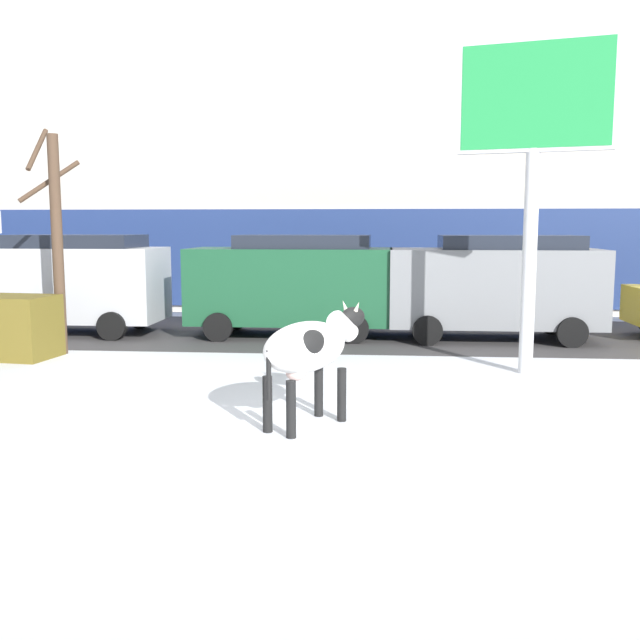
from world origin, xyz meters
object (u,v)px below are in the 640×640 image
at_px(bare_tree_left_lot, 56,238).
at_px(billboard, 535,117).
at_px(car_silver_van, 65,281).
at_px(pedestrian_by_cars, 571,287).
at_px(cow_holstein, 309,348).
at_px(car_darkgreen_van, 292,282).
at_px(car_grey_van, 495,284).
at_px(dumpster, 9,327).
at_px(pedestrian_far_left, 562,287).

bearing_deg(bare_tree_left_lot, billboard, -7.44).
distance_m(car_silver_van, pedestrian_by_cars, 13.11).
xyz_separation_m(cow_holstein, car_silver_van, (-6.55, 7.41, 0.24)).
relative_size(cow_holstein, pedestrian_by_cars, 1.04).
distance_m(car_darkgreen_van, pedestrian_by_cars, 8.09).
relative_size(car_silver_van, bare_tree_left_lot, 1.04).
bearing_deg(pedestrian_by_cars, car_grey_van, -124.47).
bearing_deg(cow_holstein, dumpster, 145.91).
xyz_separation_m(cow_holstein, bare_tree_left_lot, (-5.48, 4.77, 1.30)).
distance_m(cow_holstein, car_silver_van, 9.89).
bearing_deg(pedestrian_far_left, bare_tree_left_lot, -150.35).
relative_size(billboard, dumpster, 3.27).
xyz_separation_m(billboard, car_silver_van, (-9.92, 3.79, -3.07)).
relative_size(cow_holstein, car_grey_van, 0.39).
distance_m(pedestrian_far_left, dumpster, 13.88).
distance_m(cow_holstein, dumpster, 7.55).
bearing_deg(car_darkgreen_van, car_grey_van, -1.40).
relative_size(billboard, pedestrian_far_left, 3.21).
height_order(car_grey_van, dumpster, car_grey_van).
relative_size(car_silver_van, pedestrian_by_cars, 2.66).
height_order(car_darkgreen_van, dumpster, car_darkgreen_van).
xyz_separation_m(car_darkgreen_van, dumpster, (-5.08, -3.23, -0.64)).
distance_m(cow_holstein, car_grey_van, 8.09).
bearing_deg(cow_holstein, car_grey_van, 65.29).
bearing_deg(cow_holstein, pedestrian_by_cars, 61.73).
xyz_separation_m(car_grey_van, dumpster, (-9.63, -3.12, -0.64)).
bearing_deg(car_darkgreen_van, pedestrian_by_cars, 27.35).
xyz_separation_m(billboard, car_grey_van, (0.00, 3.73, -3.07)).
xyz_separation_m(car_grey_van, bare_tree_left_lot, (-8.86, -2.57, 1.05)).
relative_size(billboard, car_darkgreen_van, 1.21).
distance_m(pedestrian_far_left, bare_tree_left_lot, 13.01).
bearing_deg(cow_holstein, car_silver_van, 131.47).
height_order(car_silver_van, pedestrian_far_left, car_silver_van).
bearing_deg(billboard, cow_holstein, -133.04).
xyz_separation_m(billboard, bare_tree_left_lot, (-8.86, 1.16, -2.02)).
xyz_separation_m(billboard, car_darkgreen_van, (-4.55, 3.84, -3.07)).
bearing_deg(cow_holstein, pedestrian_far_left, 62.72).
relative_size(car_darkgreen_van, bare_tree_left_lot, 1.04).
distance_m(car_grey_van, pedestrian_by_cars, 4.66).
bearing_deg(car_silver_van, billboard, -20.90).
bearing_deg(pedestrian_by_cars, car_darkgreen_van, -152.65).
height_order(cow_holstein, bare_tree_left_lot, bare_tree_left_lot).
relative_size(car_grey_van, dumpster, 2.71).
height_order(cow_holstein, dumpster, cow_holstein).
bearing_deg(cow_holstein, billboard, 46.96).
relative_size(car_silver_van, car_grey_van, 1.00).
relative_size(cow_holstein, car_silver_van, 0.39).
relative_size(pedestrian_by_cars, bare_tree_left_lot, 0.39).
bearing_deg(car_silver_van, dumpster, -84.66).
bearing_deg(pedestrian_by_cars, cow_holstein, -118.27).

